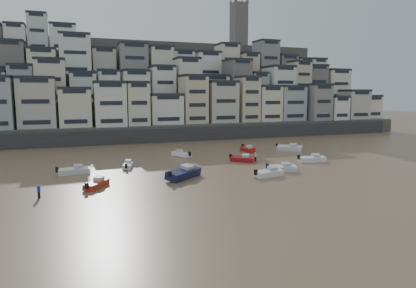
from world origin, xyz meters
name	(u,v)px	position (x,y,z in m)	size (l,w,h in m)	color
ground	(233,238)	(0.00, 0.00, 0.00)	(400.00, 400.00, 0.00)	brown
harbor_wall	(167,135)	(10.00, 65.00, 1.75)	(140.00, 3.00, 3.50)	#38383A
hillside	(153,92)	(14.73, 104.84, 13.01)	(141.04, 66.00, 50.00)	#4C4C47
boat_a	(269,172)	(14.75, 20.19, 0.71)	(5.17, 1.69, 1.41)	white
boat_b	(282,167)	(18.50, 22.60, 0.70)	(5.14, 1.68, 1.40)	silver
boat_c	(184,172)	(2.32, 23.40, 0.96)	(7.08, 2.32, 1.93)	#13193D
boat_d	(312,158)	(28.12, 28.07, 0.73)	(5.35, 1.75, 1.46)	white
boat_e	(242,158)	(16.26, 32.72, 0.65)	(4.79, 1.57, 1.31)	maroon
boat_f	(128,164)	(-4.36, 34.10, 0.62)	(4.55, 1.49, 1.24)	silver
boat_g	(289,147)	(31.37, 40.80, 0.80)	(5.84, 1.91, 1.59)	silver
boat_h	(182,153)	(7.20, 41.68, 0.68)	(5.01, 1.64, 1.37)	white
boat_i	(248,148)	(22.40, 43.11, 0.68)	(4.97, 1.63, 1.35)	#A91914
boat_j	(96,183)	(-10.13, 22.16, 0.67)	(4.92, 1.61, 1.34)	#B52916
boat_k	(74,170)	(-12.95, 31.96, 0.70)	(5.14, 1.68, 1.40)	silver
person_blue	(39,191)	(-16.94, 19.37, 0.87)	(0.44, 0.44, 1.74)	#1B27CD
person_pink	(256,156)	(18.81, 32.40, 0.87)	(0.44, 0.44, 1.74)	#E4A1B6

